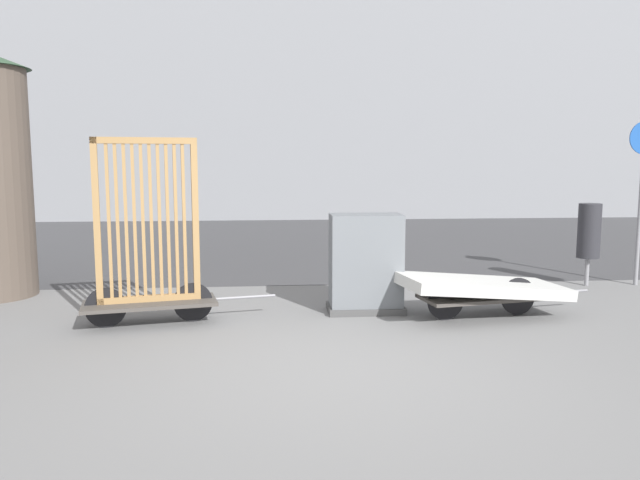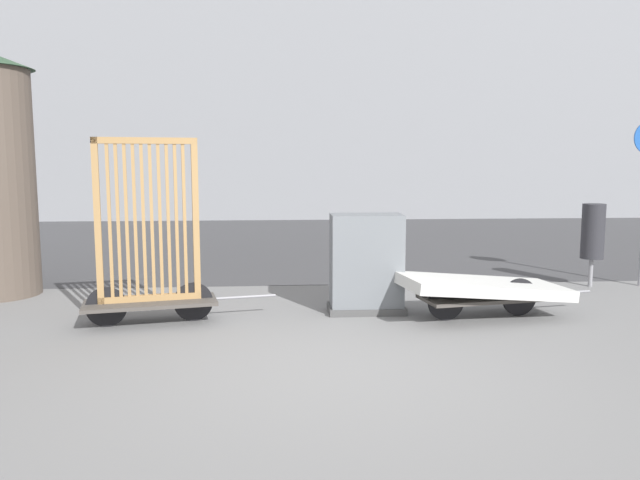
# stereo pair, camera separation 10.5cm
# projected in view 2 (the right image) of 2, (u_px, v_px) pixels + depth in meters

# --- Properties ---
(ground_plane) EXTENTS (60.00, 60.00, 0.00)m
(ground_plane) POSITION_uv_depth(u_px,v_px,m) (333.00, 371.00, 5.43)
(ground_plane) COLOR slate
(road_strip) EXTENTS (56.00, 9.99, 0.01)m
(road_strip) POSITION_uv_depth(u_px,v_px,m) (299.00, 241.00, 14.07)
(road_strip) COLOR #424244
(road_strip) RESTS_ON ground_plane
(building_facade) EXTENTS (48.00, 4.00, 9.09)m
(building_facade) POSITION_uv_depth(u_px,v_px,m) (291.00, 76.00, 20.42)
(building_facade) COLOR gray
(building_facade) RESTS_ON ground_plane
(bike_cart_with_bedframe) EXTENTS (2.16, 0.86, 2.07)m
(bike_cart_with_bedframe) POSITION_uv_depth(u_px,v_px,m) (150.00, 258.00, 6.91)
(bike_cart_with_bedframe) COLOR #4C4742
(bike_cart_with_bedframe) RESTS_ON ground_plane
(bike_cart_with_mattress) EXTENTS (2.44, 1.18, 0.53)m
(bike_cart_with_mattress) POSITION_uv_depth(u_px,v_px,m) (484.00, 288.00, 7.21)
(bike_cart_with_mattress) COLOR #4C4742
(bike_cart_with_mattress) RESTS_ON ground_plane
(utility_cabinet) EXTENTS (0.91, 0.52, 1.18)m
(utility_cabinet) POSITION_uv_depth(u_px,v_px,m) (366.00, 267.00, 7.48)
(utility_cabinet) COLOR #4C4C4C
(utility_cabinet) RESTS_ON ground_plane
(trash_bin) EXTENTS (0.32, 0.32, 1.20)m
(trash_bin) POSITION_uv_depth(u_px,v_px,m) (593.00, 232.00, 8.95)
(trash_bin) COLOR gray
(trash_bin) RESTS_ON ground_plane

